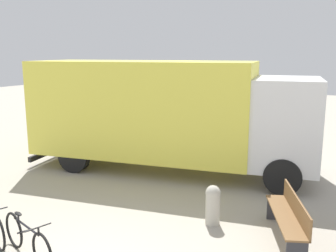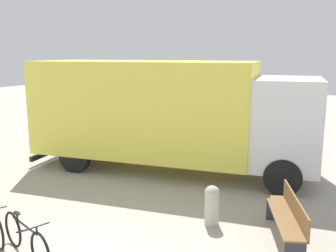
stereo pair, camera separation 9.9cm
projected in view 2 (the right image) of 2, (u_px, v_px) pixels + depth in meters
The scene contains 4 objects.
delivery_truck at pixel (167, 111), 11.00m from camera, with size 8.59×4.02×3.23m.
park_bench at pixel (288, 216), 6.87m from camera, with size 1.15×1.96×0.89m.
bicycle_middle at pixel (26, 238), 6.37m from camera, with size 1.69×0.60×0.75m.
bollard_near_bench at pixel (212, 204), 7.59m from camera, with size 0.31×0.31×0.83m.
Camera 2 is at (3.88, -3.52, 3.46)m, focal length 40.00 mm.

